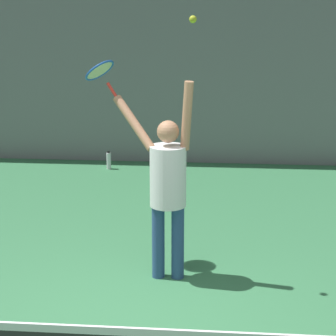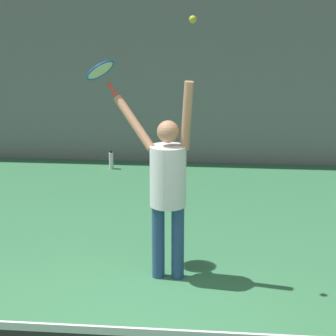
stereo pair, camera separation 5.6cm
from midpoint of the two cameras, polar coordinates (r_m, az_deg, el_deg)
back_wall at (r=10.50m, az=0.84°, el=13.92°), size 18.00×0.10×5.00m
tennis_player at (r=6.07m, az=-0.33°, el=-1.29°), size 0.87×0.55×2.05m
tennis_racket at (r=6.36m, az=-6.61°, el=8.96°), size 0.41×0.43×0.39m
tennis_ball at (r=5.69m, az=2.06°, el=13.76°), size 0.07×0.07×0.07m
water_bottle at (r=10.40m, az=-5.74°, el=0.70°), size 0.07×0.07×0.32m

